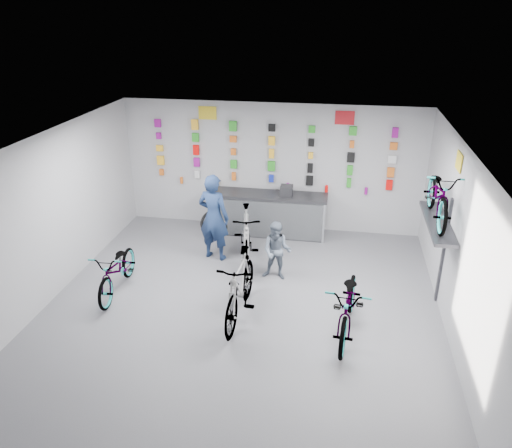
% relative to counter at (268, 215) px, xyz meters
% --- Properties ---
extents(floor, '(8.00, 8.00, 0.00)m').
position_rel_counter_xyz_m(floor, '(0.00, -3.54, -0.49)').
color(floor, '#545459').
rests_on(floor, ground).
extents(ceiling, '(8.00, 8.00, 0.00)m').
position_rel_counter_xyz_m(ceiling, '(0.00, -3.54, 2.51)').
color(ceiling, white).
rests_on(ceiling, wall_back).
extents(wall_back, '(7.00, 0.00, 7.00)m').
position_rel_counter_xyz_m(wall_back, '(0.00, 0.46, 1.01)').
color(wall_back, '#ABABAE').
rests_on(wall_back, floor).
extents(wall_front, '(7.00, 0.00, 7.00)m').
position_rel_counter_xyz_m(wall_front, '(0.00, -7.54, 1.01)').
color(wall_front, '#ABABAE').
rests_on(wall_front, floor).
extents(wall_left, '(0.00, 8.00, 8.00)m').
position_rel_counter_xyz_m(wall_left, '(-3.50, -3.54, 1.01)').
color(wall_left, '#ABABAE').
rests_on(wall_left, floor).
extents(wall_right, '(0.00, 8.00, 8.00)m').
position_rel_counter_xyz_m(wall_right, '(3.50, -3.54, 1.01)').
color(wall_right, '#ABABAE').
rests_on(wall_right, floor).
extents(counter, '(2.70, 0.66, 1.00)m').
position_rel_counter_xyz_m(counter, '(0.00, 0.00, 0.00)').
color(counter, black).
rests_on(counter, floor).
extents(merch_wall, '(5.57, 0.08, 1.57)m').
position_rel_counter_xyz_m(merch_wall, '(0.05, 0.39, 1.33)').
color(merch_wall, orange).
rests_on(merch_wall, wall_back).
extents(wall_bracket, '(0.39, 1.90, 2.00)m').
position_rel_counter_xyz_m(wall_bracket, '(3.33, -2.34, 0.98)').
color(wall_bracket, '#333338').
rests_on(wall_bracket, wall_right).
extents(sign_left, '(0.42, 0.02, 0.30)m').
position_rel_counter_xyz_m(sign_left, '(-1.50, 0.44, 2.23)').
color(sign_left, gold).
rests_on(sign_left, wall_back).
extents(sign_right, '(0.42, 0.02, 0.30)m').
position_rel_counter_xyz_m(sign_right, '(1.60, 0.44, 2.23)').
color(sign_right, red).
rests_on(sign_right, wall_back).
extents(sign_side, '(0.02, 0.40, 0.30)m').
position_rel_counter_xyz_m(sign_side, '(3.48, -2.34, 2.16)').
color(sign_side, gold).
rests_on(sign_side, wall_right).
extents(bike_left, '(0.72, 1.79, 0.92)m').
position_rel_counter_xyz_m(bike_left, '(-2.39, -3.06, -0.02)').
color(bike_left, gray).
rests_on(bike_left, floor).
extents(bike_center, '(0.63, 1.99, 1.19)m').
position_rel_counter_xyz_m(bike_center, '(0.04, -3.48, 0.11)').
color(bike_center, gray).
rests_on(bike_center, floor).
extents(bike_right, '(0.88, 2.05, 1.05)m').
position_rel_counter_xyz_m(bike_right, '(1.88, -3.61, 0.04)').
color(bike_right, gray).
rests_on(bike_right, floor).
extents(bike_service, '(0.91, 1.99, 1.15)m').
position_rel_counter_xyz_m(bike_service, '(-0.26, -1.40, 0.09)').
color(bike_service, gray).
rests_on(bike_service, floor).
extents(bike_wall, '(0.63, 1.80, 0.95)m').
position_rel_counter_xyz_m(bike_wall, '(3.25, -2.34, 1.57)').
color(bike_wall, gray).
rests_on(bike_wall, wall_bracket).
extents(clerk, '(0.77, 0.60, 1.87)m').
position_rel_counter_xyz_m(clerk, '(-0.95, -1.40, 0.45)').
color(clerk, navy).
rests_on(clerk, floor).
extents(customer, '(0.62, 0.50, 1.20)m').
position_rel_counter_xyz_m(customer, '(0.47, -2.04, 0.11)').
color(customer, slate).
rests_on(customer, floor).
extents(spare_wheel, '(0.70, 0.46, 0.66)m').
position_rel_counter_xyz_m(spare_wheel, '(-1.21, -0.37, -0.17)').
color(spare_wheel, black).
rests_on(spare_wheel, floor).
extents(register, '(0.29, 0.31, 0.22)m').
position_rel_counter_xyz_m(register, '(0.41, 0.01, 0.62)').
color(register, black).
rests_on(register, counter).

